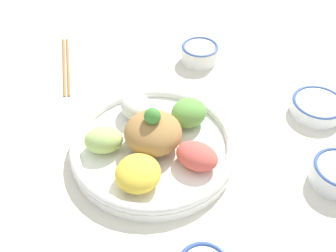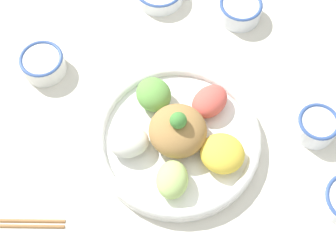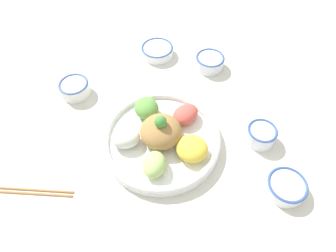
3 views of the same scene
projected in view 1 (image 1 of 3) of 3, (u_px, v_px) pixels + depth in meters
name	position (u px, v px, depth m)	size (l,w,h in m)	color
ground_plane	(161.00, 162.00, 0.76)	(2.40, 2.40, 0.00)	silver
salad_platter	(154.00, 142.00, 0.76)	(0.32, 0.32, 0.11)	white
rice_bowl_blue	(200.00, 53.00, 0.98)	(0.09, 0.09, 0.04)	white
rice_bowl_plain	(317.00, 106.00, 0.85)	(0.11, 0.11, 0.03)	white
chopsticks_pair_near	(66.00, 65.00, 0.98)	(0.19, 0.18, 0.01)	#9E6B3D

